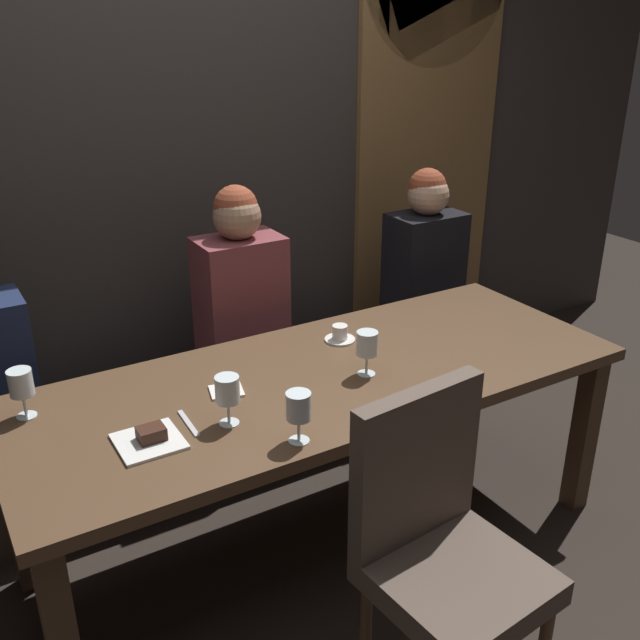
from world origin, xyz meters
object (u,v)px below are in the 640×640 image
Objects in this scene: wine_glass_near_left at (21,385)px; espresso_cup at (340,334)px; banquette_bench at (244,412)px; wine_glass_near_right at (227,391)px; wine_glass_far_left at (299,407)px; chair_near_side at (440,537)px; dessert_plate at (150,439)px; diner_bearded at (240,286)px; fork_on_table at (188,423)px; diner_far_end at (425,252)px; dining_table at (323,396)px; wine_glass_end_left at (367,344)px.

wine_glass_near_left reaches higher than espresso_cup.
banquette_bench is 1.13m from wine_glass_near_right.
chair_near_side is at bearing -58.60° from wine_glass_far_left.
chair_near_side is 0.89m from dessert_plate.
wine_glass_near_right is 0.72m from espresso_cup.
dessert_plate is at bearing -129.90° from diner_bearded.
fork_on_table is (-0.53, -0.77, 0.51)m from banquette_bench.
espresso_cup reaches higher than banquette_bench.
dessert_plate is 0.14m from fork_on_table.
diner_far_end reaches higher than fork_on_table.
wine_glass_far_left is (0.67, -0.57, 0.00)m from wine_glass_near_left.
diner_far_end is at bearing 26.05° from dessert_plate.
chair_near_side is at bearing -105.16° from espresso_cup.
chair_near_side reaches higher than dining_table.
wine_glass_near_right is (0.53, -0.37, 0.00)m from wine_glass_near_left.
diner_bearded is at bearing -179.34° from diner_far_end.
espresso_cup is (0.19, -0.50, -0.08)m from diner_bearded.
wine_glass_near_left is (-0.96, -0.47, 0.62)m from banquette_bench.
dining_table is 0.31m from espresso_cup.
dining_table is 0.26m from wine_glass_end_left.
wine_glass_far_left reaches higher than dessert_plate.
dining_table is at bearing 49.66° from wine_glass_far_left.
chair_near_side is 0.83m from fork_on_table.
dining_table is 1.00m from wine_glass_near_left.
diner_bearded is 5.04× the size of wine_glass_far_left.
banquette_bench is at bearing 25.96° from wine_glass_near_left.
wine_glass_near_left and wine_glass_far_left have the same top height.
fork_on_table is at bearing -153.14° from diner_far_end.
wine_glass_near_left reaches higher than banquette_bench.
diner_far_end reaches higher than wine_glass_far_left.
wine_glass_far_left is 0.73m from espresso_cup.
wine_glass_far_left reaches higher than dining_table.
wine_glass_far_left is (-1.31, -1.05, 0.03)m from diner_far_end.
dining_table is 1.26m from diner_far_end.
fork_on_table is (-0.48, 0.65, 0.18)m from chair_near_side.
wine_glass_near_right and wine_glass_far_left have the same top height.
diner_bearded is 1.05× the size of diner_far_end.
wine_glass_near_left is 0.54m from fork_on_table.
chair_near_side reaches higher than dessert_plate.
fork_on_table is at bearing -124.55° from banquette_bench.
wine_glass_end_left reaches higher than banquette_bench.
wine_glass_end_left is (0.18, 0.64, 0.30)m from chair_near_side.
chair_near_side is 0.76m from wine_glass_near_right.
chair_near_side is 8.17× the size of espresso_cup.
espresso_cup is 0.93m from dessert_plate.
dining_table is 13.41× the size of wine_glass_end_left.
wine_glass_near_left is at bearing 166.23° from dining_table.
diner_far_end reaches higher than wine_glass_end_left.
dining_table is 0.49m from wine_glass_near_right.
banquette_bench is 3.02× the size of diner_bearded.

